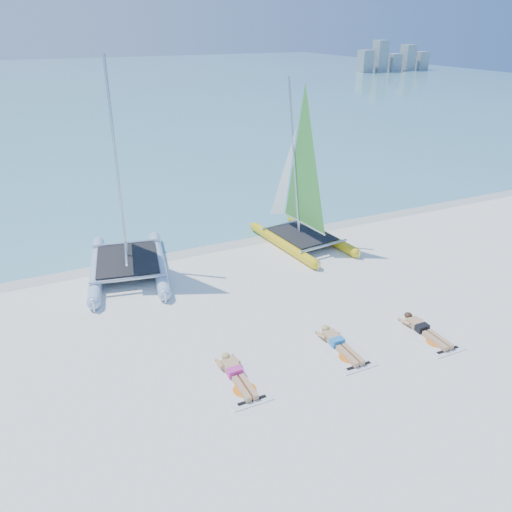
% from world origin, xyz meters
% --- Properties ---
extents(ground, '(140.00, 140.00, 0.00)m').
position_xyz_m(ground, '(0.00, 0.00, 0.00)').
color(ground, white).
rests_on(ground, ground).
extents(sea, '(140.00, 115.00, 0.01)m').
position_xyz_m(sea, '(0.00, 63.00, 0.01)').
color(sea, '#7DC0D1').
rests_on(sea, ground).
extents(wet_sand_strip, '(140.00, 1.40, 0.01)m').
position_xyz_m(wet_sand_strip, '(0.00, 5.50, 0.00)').
color(wet_sand_strip, silver).
rests_on(wet_sand_strip, ground).
extents(distant_skyline, '(14.00, 2.00, 5.00)m').
position_xyz_m(distant_skyline, '(53.71, 62.00, 1.94)').
color(distant_skyline, '#9DA7AD').
rests_on(distant_skyline, ground).
extents(catamaran_blue, '(3.43, 5.60, 7.13)m').
position_xyz_m(catamaran_blue, '(-3.93, 4.73, 2.13)').
color(catamaran_blue, '#A2C1D5').
rests_on(catamaran_blue, ground).
extents(catamaran_yellow, '(2.65, 5.00, 6.24)m').
position_xyz_m(catamaran_yellow, '(2.61, 4.60, 1.97)').
color(catamaran_yellow, yellow).
rests_on(catamaran_yellow, ground).
extents(towel_a, '(1.00, 1.85, 0.02)m').
position_xyz_m(towel_a, '(-2.82, -2.35, 0.01)').
color(towel_a, white).
rests_on(towel_a, ground).
extents(sunbather_a, '(0.37, 1.73, 0.26)m').
position_xyz_m(sunbather_a, '(-2.82, -2.16, 0.12)').
color(sunbather_a, tan).
rests_on(sunbather_a, towel_a).
extents(towel_b, '(1.00, 1.85, 0.02)m').
position_xyz_m(towel_b, '(0.11, -2.34, 0.01)').
color(towel_b, white).
rests_on(towel_b, ground).
extents(sunbather_b, '(0.37, 1.73, 0.26)m').
position_xyz_m(sunbather_b, '(0.11, -2.15, 0.12)').
color(sunbather_b, tan).
rests_on(sunbather_b, towel_b).
extents(towel_c, '(1.00, 1.85, 0.02)m').
position_xyz_m(towel_c, '(2.61, -2.78, 0.01)').
color(towel_c, white).
rests_on(towel_c, ground).
extents(sunbather_c, '(0.37, 1.73, 0.26)m').
position_xyz_m(sunbather_c, '(2.61, -2.59, 0.12)').
color(sunbather_c, tan).
rests_on(sunbather_c, towel_c).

